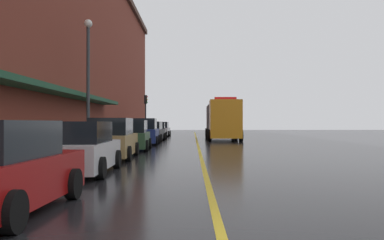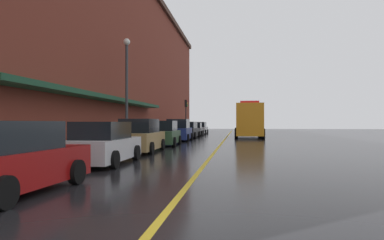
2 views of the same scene
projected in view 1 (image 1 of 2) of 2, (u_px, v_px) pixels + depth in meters
name	position (u px, v px, depth m)	size (l,w,h in m)	color
ground_plane	(196.00, 144.00, 30.49)	(112.00, 112.00, 0.00)	black
sidewalk_left	(112.00, 143.00, 30.48)	(2.40, 70.00, 0.15)	#9E9B93
lane_center_stripe	(196.00, 144.00, 30.49)	(0.16, 70.00, 0.01)	gold
brick_building_left	(17.00, 38.00, 29.49)	(12.00, 64.00, 15.27)	maroon
parked_car_1	(80.00, 149.00, 12.96)	(2.07, 4.51, 1.63)	silver
parked_car_2	(111.00, 140.00, 18.34)	(2.09, 4.86, 1.79)	#A5844C
parked_car_3	(131.00, 136.00, 23.79)	(2.20, 4.43, 1.72)	#2D5133
parked_car_4	(143.00, 132.00, 29.79)	(2.17, 4.41, 1.88)	navy
parked_car_5	(151.00, 132.00, 35.59)	(2.08, 4.76, 1.67)	black
parked_car_6	(156.00, 131.00, 41.32)	(2.09, 4.49, 1.57)	#595B60
parked_car_7	(159.00, 130.00, 46.98)	(2.17, 4.56, 1.65)	silver
utility_truck	(221.00, 121.00, 37.74)	(2.92, 9.41, 3.69)	orange
parking_meter_1	(68.00, 136.00, 16.66)	(0.14, 0.18, 1.33)	#4C4C51
street_lamp_left	(87.00, 70.00, 22.01)	(0.44, 0.44, 6.94)	#33383D
traffic_light_near	(145.00, 108.00, 43.48)	(0.38, 0.36, 4.30)	#232326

